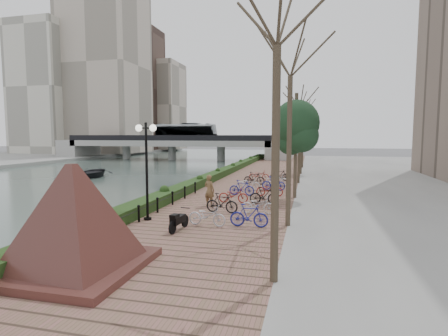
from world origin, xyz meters
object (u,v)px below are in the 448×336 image
(boat, at_px, (93,172))
(pedestrian, at_px, (209,190))
(granite_monument, at_px, (74,217))
(lamppost, at_px, (146,149))
(motorcycle, at_px, (179,220))

(boat, bearing_deg, pedestrian, -60.25)
(granite_monument, height_order, lamppost, lamppost)
(lamppost, xyz_separation_m, pedestrian, (1.91, 3.73, -2.40))
(motorcycle, distance_m, boat, 25.50)
(motorcycle, bearing_deg, granite_monument, -100.61)
(pedestrian, bearing_deg, boat, -20.07)
(granite_monument, height_order, motorcycle, granite_monument)
(boat, bearing_deg, lamppost, -70.45)
(granite_monument, bearing_deg, motorcycle, 73.42)
(motorcycle, height_order, pedestrian, pedestrian)
(lamppost, distance_m, pedestrian, 4.83)
(lamppost, bearing_deg, pedestrian, 62.92)
(granite_monument, xyz_separation_m, motorcycle, (1.40, 4.71, -1.15))
(lamppost, relative_size, pedestrian, 2.56)
(pedestrian, height_order, boat, pedestrian)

